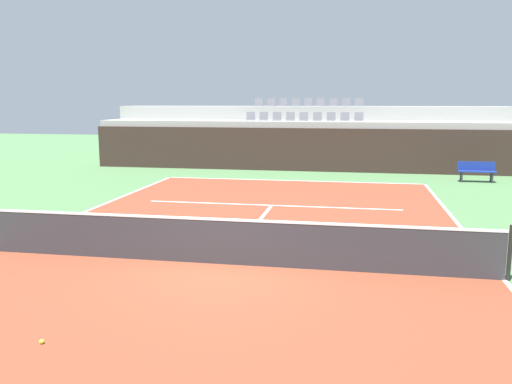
{
  "coord_description": "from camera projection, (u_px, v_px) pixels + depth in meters",
  "views": [
    {
      "loc": [
        2.6,
        -10.26,
        3.33
      ],
      "look_at": [
        0.3,
        2.0,
        1.2
      ],
      "focal_mm": 37.21,
      "sensor_mm": 36.0,
      "label": 1
    }
  ],
  "objects": [
    {
      "name": "back_wall",
      "position": [
        300.0,
        150.0,
        25.62
      ],
      "size": [
        20.85,
        0.3,
        2.07
      ],
      "primitive_type": "cube",
      "color": "#33231E",
      "rests_on": "ground_plane"
    },
    {
      "name": "tennis_ball_0",
      "position": [
        42.0,
        342.0,
        7.36
      ],
      "size": [
        0.07,
        0.07,
        0.07
      ],
      "primitive_type": "sphere",
      "color": "#CCE033",
      "rests_on": "court_surface"
    },
    {
      "name": "baseline_far",
      "position": [
        292.0,
        181.0,
        22.55
      ],
      "size": [
        11.0,
        0.1,
        0.0
      ],
      "primitive_type": "cube",
      "color": "white",
      "rests_on": "court_surface"
    },
    {
      "name": "seating_row_lower",
      "position": [
        304.0,
        118.0,
        26.78
      ],
      "size": [
        5.93,
        0.44,
        0.44
      ],
      "color": "slate",
      "rests_on": "stands_tier_lower"
    },
    {
      "name": "stands_tier_upper",
      "position": [
        307.0,
        134.0,
        29.17
      ],
      "size": [
        20.85,
        2.4,
        3.08
      ],
      "primitive_type": "cube",
      "color": "#9E9E99",
      "rests_on": "ground_plane"
    },
    {
      "name": "court_surface",
      "position": [
        224.0,
        264.0,
        10.97
      ],
      "size": [
        11.0,
        24.0,
        0.01
      ],
      "primitive_type": "cube",
      "color": "brown",
      "rests_on": "ground_plane"
    },
    {
      "name": "ground_plane",
      "position": [
        224.0,
        265.0,
        10.97
      ],
      "size": [
        80.0,
        80.0,
        0.0
      ],
      "primitive_type": "plane",
      "color": "#477042"
    },
    {
      "name": "service_line_far",
      "position": [
        272.0,
        205.0,
        17.17
      ],
      "size": [
        8.26,
        0.1,
        0.0
      ],
      "primitive_type": "cube",
      "color": "white",
      "rests_on": "court_surface"
    },
    {
      "name": "seating_row_upper",
      "position": [
        308.0,
        104.0,
        28.98
      ],
      "size": [
        5.93,
        0.44,
        0.44
      ],
      "color": "slate",
      "rests_on": "stands_tier_upper"
    },
    {
      "name": "tennis_net",
      "position": [
        224.0,
        241.0,
        10.89
      ],
      "size": [
        11.08,
        0.08,
        1.07
      ],
      "color": "black",
      "rests_on": "court_surface"
    },
    {
      "name": "sideline_right",
      "position": [
        505.0,
        280.0,
        9.98
      ],
      "size": [
        0.1,
        24.0,
        0.0
      ],
      "primitive_type": "cube",
      "color": "white",
      "rests_on": "court_surface"
    },
    {
      "name": "player_bench",
      "position": [
        476.0,
        170.0,
        22.18
      ],
      "size": [
        1.5,
        0.4,
        0.85
      ],
      "color": "navy",
      "rests_on": "ground_plane"
    },
    {
      "name": "stands_tier_lower",
      "position": [
        303.0,
        144.0,
        26.91
      ],
      "size": [
        20.85,
        2.4,
        2.37
      ],
      "primitive_type": "cube",
      "color": "#9E9E99",
      "rests_on": "ground_plane"
    },
    {
      "name": "centre_service_line",
      "position": [
        253.0,
        228.0,
        14.07
      ],
      "size": [
        0.1,
        6.4,
        0.0
      ],
      "primitive_type": "cube",
      "color": "white",
      "rests_on": "court_surface"
    }
  ]
}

